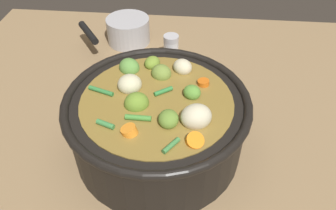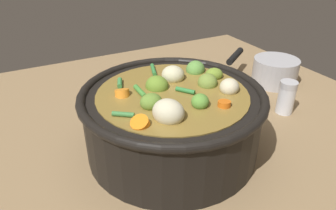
# 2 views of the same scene
# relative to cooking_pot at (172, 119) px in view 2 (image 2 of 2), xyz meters

# --- Properties ---
(ground_plane) EXTENTS (1.10, 1.10, 0.00)m
(ground_plane) POSITION_rel_cooking_pot_xyz_m (-0.00, -0.00, -0.07)
(ground_plane) COLOR #8C704C
(cooking_pot) EXTENTS (0.33, 0.33, 0.15)m
(cooking_pot) POSITION_rel_cooking_pot_xyz_m (0.00, 0.00, 0.00)
(cooking_pot) COLOR black
(cooking_pot) RESTS_ON ground_plane
(salt_shaker) EXTENTS (0.04, 0.04, 0.08)m
(salt_shaker) POSITION_rel_cooking_pot_xyz_m (0.00, 0.29, -0.03)
(salt_shaker) COLOR silver
(salt_shaker) RESTS_ON ground_plane
(small_saucepan) EXTENTS (0.19, 0.17, 0.07)m
(small_saucepan) POSITION_rel_cooking_pot_xyz_m (-0.13, 0.38, -0.03)
(small_saucepan) COLOR #ADADB2
(small_saucepan) RESTS_ON ground_plane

